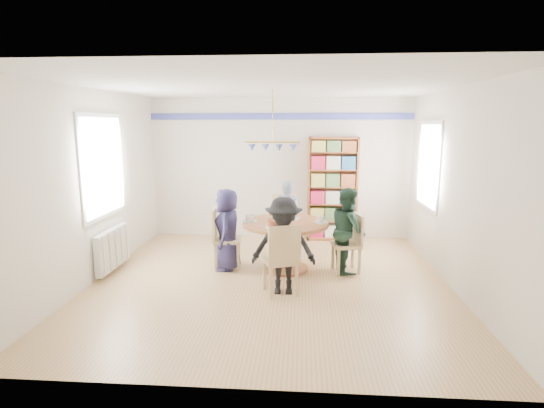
# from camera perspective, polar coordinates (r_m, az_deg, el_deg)

# --- Properties ---
(ground) EXTENTS (5.00, 5.00, 0.00)m
(ground) POSITION_cam_1_polar(r_m,az_deg,el_deg) (6.13, -0.27, -10.39)
(ground) COLOR tan
(room_shell) EXTENTS (5.00, 5.00, 5.00)m
(room_shell) POSITION_cam_1_polar(r_m,az_deg,el_deg) (6.63, -1.96, 5.86)
(room_shell) COLOR white
(room_shell) RESTS_ON ground
(radiator) EXTENTS (0.12, 1.00, 0.60)m
(radiator) POSITION_cam_1_polar(r_m,az_deg,el_deg) (6.90, -20.60, -5.60)
(radiator) COLOR silver
(radiator) RESTS_ON ground
(dining_table) EXTENTS (1.30, 1.30, 0.75)m
(dining_table) POSITION_cam_1_polar(r_m,az_deg,el_deg) (6.45, 1.82, -4.12)
(dining_table) COLOR brown
(dining_table) RESTS_ON ground
(chair_left) EXTENTS (0.46, 0.46, 0.94)m
(chair_left) POSITION_cam_1_polar(r_m,az_deg,el_deg) (6.60, -6.74, -4.20)
(chair_left) COLOR #CEB57F
(chair_left) RESTS_ON ground
(chair_right) EXTENTS (0.46, 0.46, 0.89)m
(chair_right) POSITION_cam_1_polar(r_m,az_deg,el_deg) (6.50, 10.59, -4.82)
(chair_right) COLOR #CEB57F
(chair_right) RESTS_ON ground
(chair_far) EXTENTS (0.55, 0.55, 0.99)m
(chair_far) POSITION_cam_1_polar(r_m,az_deg,el_deg) (7.47, 1.89, -2.16)
(chair_far) COLOR #CEB57F
(chair_far) RESTS_ON ground
(chair_near) EXTENTS (0.54, 0.54, 0.96)m
(chair_near) POSITION_cam_1_polar(r_m,az_deg,el_deg) (5.50, 1.36, -7.07)
(chair_near) COLOR #CEB57F
(chair_near) RESTS_ON ground
(person_left) EXTENTS (0.43, 0.63, 1.25)m
(person_left) POSITION_cam_1_polar(r_m,az_deg,el_deg) (6.51, -6.03, -3.42)
(person_left) COLOR #1E1C3E
(person_left) RESTS_ON ground
(person_right) EXTENTS (0.57, 0.69, 1.28)m
(person_right) POSITION_cam_1_polar(r_m,az_deg,el_deg) (6.48, 10.19, -3.48)
(person_right) COLOR #193224
(person_right) RESTS_ON ground
(person_far) EXTENTS (0.46, 0.31, 1.26)m
(person_far) POSITION_cam_1_polar(r_m,az_deg,el_deg) (7.34, 2.05, -1.72)
(person_far) COLOR gray
(person_far) RESTS_ON ground
(person_near) EXTENTS (0.84, 0.49, 1.29)m
(person_near) POSITION_cam_1_polar(r_m,az_deg,el_deg) (5.55, 1.56, -5.66)
(person_near) COLOR black
(person_near) RESTS_ON ground
(bookshelf) EXTENTS (0.94, 0.28, 1.97)m
(bookshelf) POSITION_cam_1_polar(r_m,az_deg,el_deg) (8.16, 8.12, 1.87)
(bookshelf) COLOR brown
(bookshelf) RESTS_ON ground
(tableware) EXTENTS (1.29, 1.29, 0.34)m
(tableware) POSITION_cam_1_polar(r_m,az_deg,el_deg) (6.42, 1.59, -1.75)
(tableware) COLOR white
(tableware) RESTS_ON dining_table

